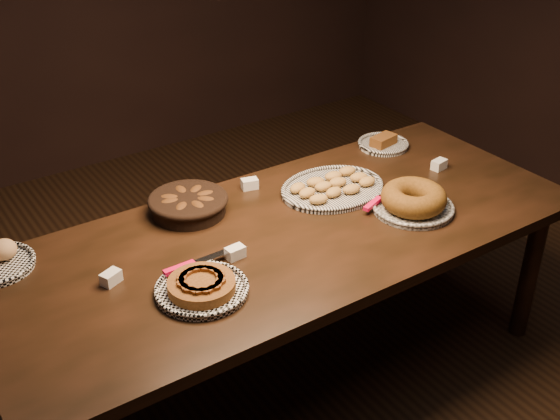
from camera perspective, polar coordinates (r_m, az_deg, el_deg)
ground at (r=3.21m, az=0.62°, el=-13.13°), size 5.00×5.00×0.00m
buffet_table at (r=2.79m, az=0.69°, el=-2.94°), size 2.40×1.00×0.75m
apple_tart_plate at (r=2.42m, az=-6.40°, el=-6.22°), size 0.35×0.32×0.06m
madeleine_platter at (r=3.03m, az=4.29°, el=1.86°), size 0.47×0.38×0.05m
bundt_cake_plate at (r=2.91m, az=10.77°, el=0.76°), size 0.37×0.35×0.11m
croissant_basket at (r=2.87m, az=-7.47°, el=0.58°), size 0.37×0.37×0.08m
loaf_plate at (r=3.46m, az=8.39°, el=5.38°), size 0.25×0.25×0.06m
tent_cards at (r=2.83m, az=1.33°, el=-0.10°), size 1.66×0.52×0.04m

